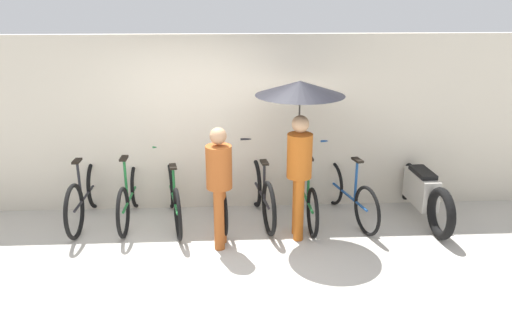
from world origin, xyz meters
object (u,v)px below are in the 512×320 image
Objects in this scene: parked_bicycle_2 at (174,197)px; parked_bicycle_5 at (305,195)px; parked_bicycle_3 at (218,193)px; parked_bicycle_6 at (348,194)px; parked_bicycle_0 at (85,195)px; parked_bicycle_4 at (262,194)px; pedestrian_leading at (219,179)px; motorcycle at (421,191)px; pedestrian_center at (300,113)px; parked_bicycle_1 at (130,196)px.

parked_bicycle_5 reaches higher than parked_bicycle_2.
parked_bicycle_6 is (1.85, -0.07, -0.02)m from parked_bicycle_3.
parked_bicycle_0 is 1.00× the size of parked_bicycle_5.
parked_bicycle_6 is at bearing -90.74° from parked_bicycle_0.
pedestrian_leading reaches higher than parked_bicycle_4.
parked_bicycle_2 is 0.86× the size of motorcycle.
parked_bicycle_4 is 0.96× the size of parked_bicycle_5.
parked_bicycle_0 is 3.70m from parked_bicycle_6.
pedestrian_leading is (0.04, -0.81, 0.52)m from parked_bicycle_3.
parked_bicycle_5 is (1.23, -0.06, -0.02)m from parked_bicycle_3.
pedestrian_center reaches higher than pedestrian_leading.
parked_bicycle_1 is 0.82× the size of pedestrian_center.
parked_bicycle_0 is at bearing 86.91° from parked_bicycle_5.
parked_bicycle_0 reaches higher than parked_bicycle_2.
parked_bicycle_0 is at bearing 89.24° from parked_bicycle_1.
parked_bicycle_6 reaches higher than parked_bicycle_1.
parked_bicycle_6 is 1.04m from motorcycle.
parked_bicycle_3 is at bearing 100.53° from pedestrian_leading.
parked_bicycle_4 is at bearing -90.88° from parked_bicycle_0.
pedestrian_leading is (-1.19, -0.76, 0.54)m from parked_bicycle_5.
parked_bicycle_6 is at bearing -101.49° from parked_bicycle_2.
parked_bicycle_5 is 1.13× the size of pedestrian_leading.
parked_bicycle_5 is at bearing -101.12° from parked_bicycle_2.
motorcycle is at bearing -101.76° from parked_bicycle_2.
motorcycle is (1.65, -0.03, 0.03)m from parked_bicycle_5.
parked_bicycle_1 is 2.69m from pedestrian_center.
pedestrian_center is at bearing -103.21° from parked_bicycle_1.
parked_bicycle_0 is 1.03× the size of parked_bicycle_6.
parked_bicycle_0 is 1.85m from parked_bicycle_3.
parked_bicycle_0 is at bearing 75.08° from parked_bicycle_6.
pedestrian_center is (-0.18, -0.47, 1.30)m from parked_bicycle_5.
parked_bicycle_6 is at bearing -98.74° from parked_bicycle_4.
motorcycle is (1.83, 0.44, -1.27)m from pedestrian_center.
parked_bicycle_6 is 1.59m from pedestrian_center.
parked_bicycle_5 is at bearing 75.29° from parked_bicycle_6.
parked_bicycle_5 is at bearing -100.77° from parked_bicycle_3.
motorcycle is (2.84, 0.73, -0.51)m from pedestrian_leading.
parked_bicycle_2 is 3.50m from motorcycle.
pedestrian_center is at bearing 157.58° from parked_bicycle_5.
pedestrian_leading is 0.76× the size of pedestrian_center.
parked_bicycle_0 is at bearing 163.62° from pedestrian_leading.
parked_bicycle_6 reaches higher than motorcycle.
parked_bicycle_0 reaches higher than parked_bicycle_1.
parked_bicycle_3 is at bearing 74.36° from parked_bicycle_6.
parked_bicycle_3 reaches higher than parked_bicycle_6.
parked_bicycle_0 is at bearing 74.50° from parked_bicycle_2.
parked_bicycle_1 is at bearing 74.94° from parked_bicycle_6.
pedestrian_center is at bearing -144.88° from parked_bicycle_4.
parked_bicycle_4 reaches higher than parked_bicycle_3.
parked_bicycle_2 is 1.23m from parked_bicycle_4.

